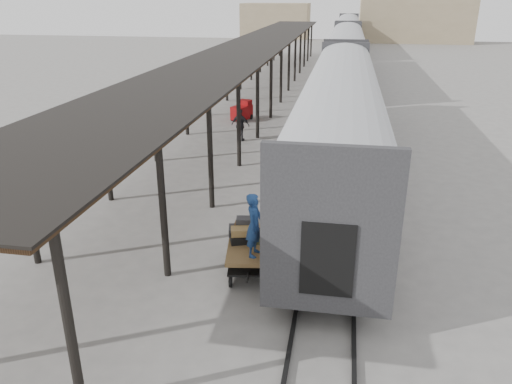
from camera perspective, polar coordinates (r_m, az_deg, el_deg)
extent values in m
plane|color=slate|center=(16.10, -3.10, -6.23)|extent=(160.00, 160.00, 0.00)
cube|color=silver|center=(22.39, 9.59, 8.66)|extent=(3.00, 24.00, 2.90)
cube|color=#28282B|center=(11.09, 8.34, -4.95)|extent=(3.04, 0.22, 3.50)
cube|color=black|center=(22.27, 5.76, 11.15)|extent=(0.04, 22.08, 0.65)
cube|color=black|center=(22.82, 9.33, 4.50)|extent=(2.55, 23.04, 0.50)
cube|color=silver|center=(48.09, 10.25, 15.47)|extent=(3.00, 24.00, 2.90)
cube|color=#28282B|center=(36.27, 10.06, 13.55)|extent=(3.04, 0.22, 3.50)
cube|color=black|center=(48.04, 8.43, 16.65)|extent=(0.04, 22.08, 0.65)
cube|color=black|center=(48.30, 10.11, 13.47)|extent=(2.55, 23.04, 0.50)
cube|color=silver|center=(74.00, 10.45, 17.53)|extent=(3.00, 24.00, 2.90)
cube|color=#28282B|center=(62.13, 10.38, 16.80)|extent=(3.04, 0.22, 3.50)
cube|color=black|center=(73.97, 9.26, 18.30)|extent=(0.04, 22.08, 0.65)
cube|color=black|center=(74.13, 10.36, 16.22)|extent=(2.55, 23.04, 0.50)
cube|color=black|center=(14.45, 3.84, -0.23)|extent=(0.50, 1.70, 2.00)
imported|color=beige|center=(14.50, 3.83, -0.74)|extent=(0.72, 0.89, 1.72)
cube|color=#9E7A44|center=(14.65, 2.14, -3.07)|extent=(0.57, 0.25, 0.42)
cube|color=#422B19|center=(38.60, -0.01, 16.43)|extent=(4.60, 64.00, 0.18)
cube|color=black|center=(38.58, -0.01, 16.61)|extent=(4.90, 64.30, 0.06)
cylinder|color=black|center=(39.24, -3.04, 13.55)|extent=(0.20, 0.20, 4.00)
cylinder|color=black|center=(69.62, 2.94, 17.10)|extent=(0.20, 0.20, 4.00)
cylinder|color=black|center=(9.97, -20.68, -13.63)|extent=(0.20, 0.20, 4.00)
cylinder|color=black|center=(38.53, 3.08, 13.40)|extent=(0.20, 0.20, 4.00)
cylinder|color=black|center=(69.22, 6.46, 16.97)|extent=(0.20, 0.20, 4.00)
cube|color=black|center=(48.43, 9.17, 12.54)|extent=(0.10, 150.00, 0.12)
cube|color=black|center=(48.42, 10.91, 12.43)|extent=(0.10, 150.00, 0.12)
cube|color=tan|center=(92.52, 17.65, 18.55)|extent=(18.00, 10.00, 8.00)
cube|color=tan|center=(96.87, 2.29, 18.99)|extent=(12.00, 8.00, 6.00)
cube|color=brown|center=(14.46, -0.70, -6.07)|extent=(1.59, 2.56, 0.12)
cube|color=black|center=(14.62, -0.69, -7.28)|extent=(1.47, 2.44, 0.06)
cylinder|color=black|center=(13.96, -2.94, -10.03)|extent=(0.14, 0.41, 0.40)
cylinder|color=black|center=(13.92, 1.24, -10.11)|extent=(0.14, 0.41, 0.40)
cylinder|color=black|center=(15.60, -2.39, -6.36)|extent=(0.14, 0.41, 0.40)
cylinder|color=black|center=(15.57, 1.31, -6.42)|extent=(0.14, 0.41, 0.40)
cube|color=#343436|center=(14.89, -1.73, -4.41)|extent=(0.81, 0.63, 0.24)
cube|color=#9E7A44|center=(15.04, 0.67, -4.26)|extent=(0.53, 0.39, 0.18)
cube|color=black|center=(14.41, -1.81, -5.40)|extent=(0.65, 0.54, 0.22)
cube|color=#3D4328|center=(14.46, 0.23, -5.38)|extent=(0.54, 0.40, 0.19)
cube|color=#513720|center=(14.76, -1.48, -3.84)|extent=(0.52, 0.39, 0.18)
cube|color=#9E7A44|center=(14.33, -1.82, -4.53)|extent=(0.60, 0.49, 0.21)
cube|color=#343436|center=(14.60, -1.27, -3.29)|extent=(0.55, 0.43, 0.18)
cube|color=black|center=(14.44, 0.33, -4.66)|extent=(0.46, 0.33, 0.16)
cube|color=maroon|center=(32.23, -1.65, 9.10)|extent=(1.29, 1.61, 0.84)
cube|color=maroon|center=(32.42, -1.30, 10.19)|extent=(0.94, 0.81, 0.33)
cylinder|color=black|center=(32.08, -2.71, 8.39)|extent=(0.22, 0.35, 0.34)
cylinder|color=black|center=(31.68, -1.57, 8.24)|extent=(0.22, 0.35, 0.34)
cylinder|color=black|center=(32.92, -1.71, 8.75)|extent=(0.22, 0.35, 0.34)
cylinder|color=black|center=(32.53, -0.59, 8.60)|extent=(0.22, 0.35, 0.34)
imported|color=navy|center=(13.41, -0.19, -3.79)|extent=(0.52, 0.71, 1.80)
imported|color=black|center=(27.44, -1.79, 7.65)|extent=(1.09, 0.60, 1.77)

